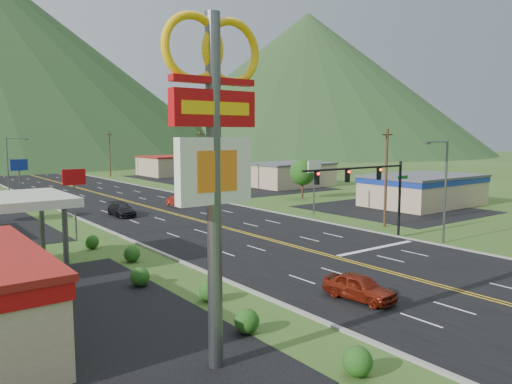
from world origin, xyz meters
TOP-DOWN VIEW (x-y plane):
  - ground at (0.00, 0.00)m, footprint 500.00×500.00m
  - road at (0.00, 0.00)m, footprint 20.00×460.00m
  - curb_west at (-10.15, 0.00)m, footprint 0.30×460.00m
  - pylon_sign at (-17.00, 2.00)m, footprint 4.32×0.60m
  - traffic_signal at (6.48, 14.00)m, footprint 13.10×0.43m
  - streetlight_east at (11.18, 10.00)m, footprint 3.28×0.25m
  - streetlight_west at (-11.68, 70.00)m, footprint 3.28×0.25m
  - building_east_near at (30.00, 25.00)m, footprint 15.40×10.40m
  - building_east_mid at (32.00, 55.00)m, footprint 14.40×11.40m
  - building_east_far at (28.00, 90.00)m, footprint 16.40×12.40m
  - pole_sign_west_a at (-14.00, 30.00)m, footprint 2.00×0.18m
  - pole_sign_west_b at (-14.00, 52.00)m, footprint 2.00×0.18m
  - pole_sign_east_a at (13.00, 28.00)m, footprint 2.00×0.18m
  - pole_sign_east_b at (13.00, 60.00)m, footprint 2.00×0.18m
  - tree_east_a at (22.00, 40.00)m, footprint 3.84×3.84m
  - tree_east_b at (26.00, 78.00)m, footprint 3.84×3.84m
  - utility_pole_a at (13.50, 18.00)m, footprint 1.60×0.28m
  - utility_pole_b at (13.50, 55.00)m, footprint 1.60×0.28m
  - utility_pole_c at (13.50, 95.00)m, footprint 1.60×0.28m
  - utility_pole_d at (13.50, 135.00)m, footprint 1.60×0.28m
  - mountain_ne at (147.84, 176.19)m, footprint 180.00×180.00m
  - car_red_near at (-6.07, 4.04)m, footprint 2.29×4.54m
  - car_dark_mid at (-5.61, 40.54)m, footprint 2.30×5.20m
  - car_red_far at (3.34, 44.12)m, footprint 1.85×4.21m

SIDE VIEW (x-z plane):
  - ground at x=0.00m, z-range 0.00..0.00m
  - road at x=0.00m, z-range -0.02..0.02m
  - curb_west at x=-10.15m, z-range -0.07..0.07m
  - car_red_far at x=3.34m, z-range 0.00..1.35m
  - car_red_near at x=-6.07m, z-range 0.00..1.48m
  - car_dark_mid at x=-5.61m, z-range 0.00..1.48m
  - building_east_mid at x=32.00m, z-range 0.01..4.31m
  - building_east_far at x=28.00m, z-range 0.01..4.51m
  - building_east_near at x=30.00m, z-range 0.22..4.32m
  - tree_east_a at x=22.00m, z-range 0.98..6.80m
  - tree_east_b at x=26.00m, z-range 0.98..6.80m
  - pole_sign_west_a at x=-14.00m, z-range 1.85..8.25m
  - pole_sign_west_b at x=-14.00m, z-range 1.85..8.25m
  - pole_sign_east_a at x=13.00m, z-range 1.85..8.25m
  - pole_sign_east_b at x=13.00m, z-range 1.85..8.25m
  - utility_pole_a at x=13.50m, z-range 0.13..10.13m
  - utility_pole_b at x=13.50m, z-range 0.13..10.13m
  - utility_pole_c at x=13.50m, z-range 0.13..10.13m
  - utility_pole_d at x=13.50m, z-range 0.13..10.13m
  - streetlight_east at x=11.18m, z-range 0.68..9.68m
  - streetlight_west at x=-11.68m, z-range 0.68..9.68m
  - traffic_signal at x=6.48m, z-range 1.83..8.83m
  - pylon_sign at x=-17.00m, z-range 2.30..16.30m
  - mountain_ne at x=147.84m, z-range 0.00..70.00m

